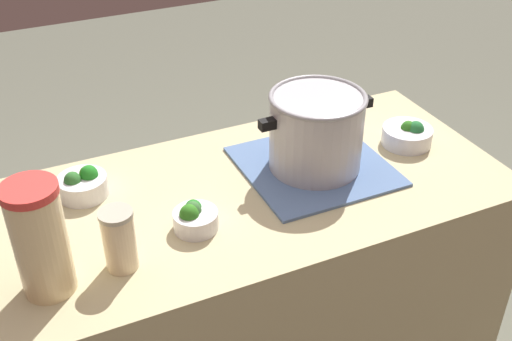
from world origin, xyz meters
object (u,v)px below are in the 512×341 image
Objects in this scene: lemonade_pitcher at (40,239)px; mason_jar at (119,240)px; broccoli_bowl_back at (83,184)px; cooking_pot at (316,130)px; broccoli_bowl_center at (408,135)px; broccoli_bowl_front at (194,217)px.

lemonade_pitcher is 1.75× the size of mason_jar.
broccoli_bowl_back is at bearing 66.16° from lemonade_pitcher.
cooking_pot is 0.71m from lemonade_pitcher.
cooking_pot reaches higher than mason_jar.
lemonade_pitcher is 0.99m from broccoli_bowl_center.
broccoli_bowl_front is (0.32, 0.06, -0.09)m from lemonade_pitcher.
broccoli_bowl_back is at bearing 171.40° from broccoli_bowl_center.
lemonade_pitcher is 1.82× the size of broccoli_bowl_center.
broccoli_bowl_front is at bearing -163.90° from cooking_pot.
mason_jar is (0.15, 0.00, -0.05)m from lemonade_pitcher.
broccoli_bowl_center is at bearing 9.45° from lemonade_pitcher.
lemonade_pitcher is at bearing -169.71° from broccoli_bowl_front.
broccoli_bowl_center is (0.65, 0.10, -0.00)m from broccoli_bowl_front.
lemonade_pitcher reaches higher than broccoli_bowl_center.
cooking_pot is 2.60× the size of broccoli_bowl_back.
broccoli_bowl_center is (0.83, 0.16, -0.04)m from mason_jar.
broccoli_bowl_back is (0.13, 0.29, -0.09)m from lemonade_pitcher.
cooking_pot is 3.05× the size of broccoli_bowl_front.
cooking_pot is 1.26× the size of lemonade_pitcher.
lemonade_pitcher reaches higher than broccoli_bowl_front.
broccoli_bowl_back is at bearing 130.36° from broccoli_bowl_front.
broccoli_bowl_back is (-0.20, 0.23, 0.00)m from broccoli_bowl_front.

